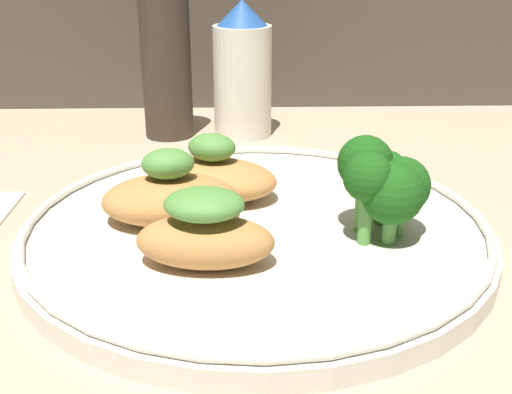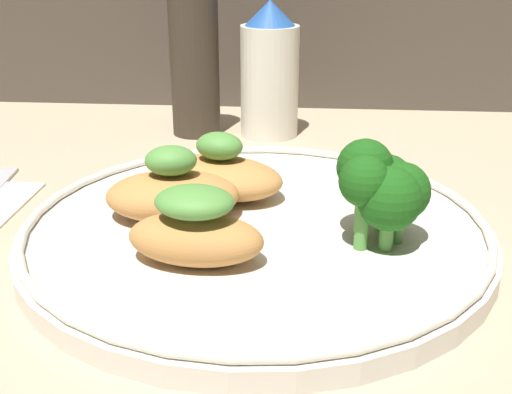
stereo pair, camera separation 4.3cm
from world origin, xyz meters
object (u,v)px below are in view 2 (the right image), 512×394
Objects in this scene: plate at (256,230)px; pepper_grinder at (194,58)px; broccoli_bunch at (383,187)px; sauce_bottle at (270,73)px.

pepper_grinder is (-8.30, 25.33, 6.91)cm from plate.
broccoli_bunch is 0.50× the size of sauce_bottle.
plate is 27.53cm from pepper_grinder.
pepper_grinder is at bearing 121.02° from broccoli_bunch.
broccoli_bunch is (8.04, -1.84, 4.14)cm from plate.
broccoli_bunch is at bearing -72.25° from sauce_bottle.
sauce_bottle reaches higher than broccoli_bunch.
pepper_grinder is (-16.34, 27.17, 2.77)cm from broccoli_bunch.
plate is 2.32× the size of sauce_bottle.
sauce_bottle is at bearing 0.00° from pepper_grinder.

